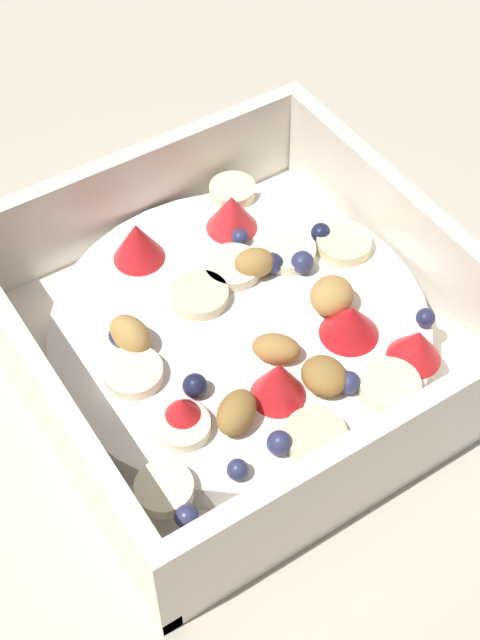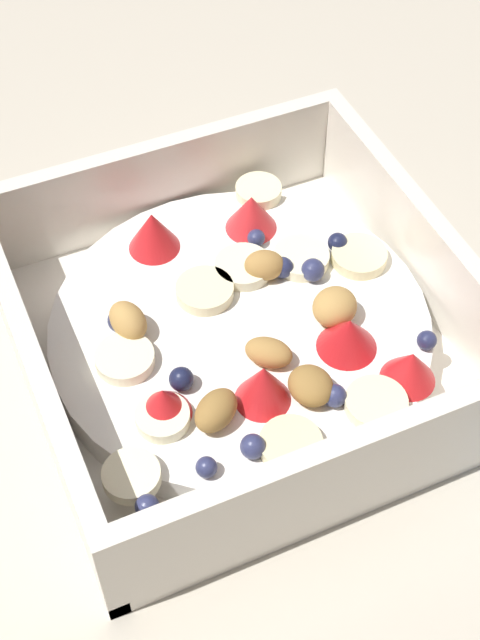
{
  "view_description": "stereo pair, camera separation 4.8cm",
  "coord_description": "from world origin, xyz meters",
  "views": [
    {
      "loc": [
        0.24,
        -0.16,
        0.4
      ],
      "look_at": [
        -0.02,
        0.01,
        0.03
      ],
      "focal_mm": 50.95,
      "sensor_mm": 36.0,
      "label": 1
    },
    {
      "loc": [
        0.26,
        -0.11,
        0.4
      ],
      "look_at": [
        -0.02,
        0.01,
        0.03
      ],
      "focal_mm": 50.95,
      "sensor_mm": 36.0,
      "label": 2
    }
  ],
  "objects": [
    {
      "name": "spoon",
      "position": [
        -0.16,
        0.03,
        0.0
      ],
      "size": [
        0.07,
        0.17,
        0.01
      ],
      "color": "silver",
      "rests_on": "ground"
    },
    {
      "name": "ground_plane",
      "position": [
        0.0,
        0.0,
        0.0
      ],
      "size": [
        2.4,
        2.4,
        0.0
      ],
      "primitive_type": "plane",
      "color": "beige"
    },
    {
      "name": "fruit_bowl",
      "position": [
        -0.02,
        0.01,
        0.02
      ],
      "size": [
        0.23,
        0.23,
        0.07
      ],
      "color": "white",
      "rests_on": "ground"
    }
  ]
}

